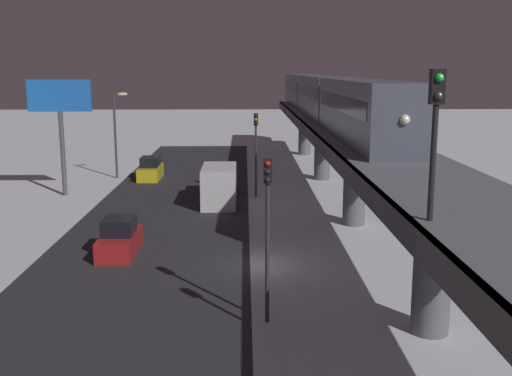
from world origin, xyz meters
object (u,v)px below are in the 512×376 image
object	(u,v)px
subway_train	(323,95)
sedan_red	(120,239)
traffic_light_near	(268,217)
traffic_light_mid	(256,143)
commercial_billboard	(60,107)
sedan_yellow_2	(151,170)
delivery_van	(220,184)
rail_signal	(436,119)

from	to	relation	value
subway_train	sedan_red	distance (m)	27.04
traffic_light_near	traffic_light_mid	bearing A→B (deg)	-90.00
traffic_light_near	commercial_billboard	distance (m)	28.67
subway_train	sedan_yellow_2	world-z (taller)	subway_train
traffic_light_mid	traffic_light_near	bearing A→B (deg)	90.00
delivery_van	traffic_light_mid	size ratio (longest dim) A/B	1.16
sedan_red	traffic_light_mid	bearing A→B (deg)	-117.18
sedan_red	subway_train	bearing A→B (deg)	-121.06
rail_signal	commercial_billboard	bearing A→B (deg)	-58.35
subway_train	sedan_yellow_2	xyz separation A→B (m)	(15.32, -0.11, -6.64)
sedan_red	rail_signal	bearing A→B (deg)	127.07
traffic_light_near	sedan_yellow_2	bearing A→B (deg)	-73.56
rail_signal	delivery_van	distance (m)	29.84
sedan_red	traffic_light_near	bearing A→B (deg)	129.94
subway_train	delivery_van	distance (m)	14.35
rail_signal	traffic_light_near	xyz separation A→B (m)	(4.11, -6.41, -4.19)
sedan_yellow_2	traffic_light_near	world-z (taller)	traffic_light_near
delivery_van	traffic_light_near	size ratio (longest dim) A/B	1.16
delivery_van	commercial_billboard	size ratio (longest dim) A/B	0.83
sedan_red	traffic_light_mid	world-z (taller)	traffic_light_mid
sedan_yellow_2	commercial_billboard	distance (m)	10.88
subway_train	delivery_van	bearing A→B (deg)	47.84
commercial_billboard	delivery_van	bearing A→B (deg)	167.96
sedan_red	traffic_light_mid	xyz separation A→B (m)	(-7.50, -14.60, 3.40)
subway_train	sedan_yellow_2	distance (m)	16.70
commercial_billboard	traffic_light_mid	bearing A→B (deg)	176.87
traffic_light_near	commercial_billboard	xyz separation A→B (m)	(14.86, -24.37, 2.63)
sedan_yellow_2	delivery_van	size ratio (longest dim) A/B	0.60
sedan_red	delivery_van	world-z (taller)	delivery_van
subway_train	traffic_light_near	world-z (taller)	subway_train
traffic_light_near	commercial_billboard	size ratio (longest dim) A/B	0.72
sedan_red	commercial_billboard	world-z (taller)	commercial_billboard
sedan_yellow_2	commercial_billboard	size ratio (longest dim) A/B	0.50
rail_signal	traffic_light_near	world-z (taller)	rail_signal
traffic_light_near	sedan_red	bearing A→B (deg)	-50.06
sedan_red	commercial_billboard	xyz separation A→B (m)	(7.36, -15.41, 6.03)
subway_train	sedan_red	world-z (taller)	subway_train
sedan_yellow_2	delivery_van	xyz separation A→B (m)	(-6.60, 9.73, 0.55)
sedan_red	commercial_billboard	size ratio (longest dim) A/B	0.46
subway_train	sedan_yellow_2	bearing A→B (deg)	-0.39
rail_signal	sedan_red	distance (m)	20.70
traffic_light_near	subway_train	bearing A→B (deg)	-100.85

